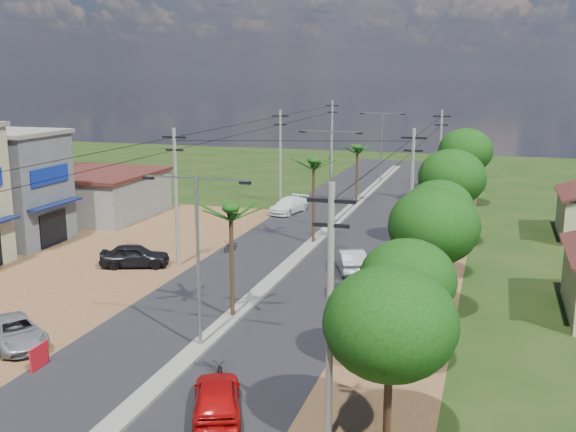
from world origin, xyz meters
name	(u,v)px	position (x,y,z in m)	size (l,w,h in m)	color
ground	(201,348)	(0.00, 0.00, 0.00)	(160.00, 160.00, 0.00)	black
road	(294,262)	(0.00, 15.00, 0.02)	(12.00, 110.00, 0.04)	black
median	(306,250)	(0.00, 18.00, 0.09)	(1.00, 90.00, 0.18)	#605E56
dirt_lot_west	(36,272)	(-15.00, 8.00, 0.02)	(18.00, 46.00, 0.04)	#503A1B
dirt_shoulder_east	(423,273)	(8.50, 15.00, 0.01)	(5.00, 90.00, 0.03)	#503A1B
shophouse_grey	(4,187)	(-21.98, 14.00, 4.16)	(9.00, 6.40, 8.30)	#4C4F54
low_shed	(94,194)	(-21.00, 24.00, 1.97)	(10.40, 10.40, 3.95)	#605E56
tree_east_a	(390,324)	(9.50, -6.00, 4.49)	(4.40, 4.40, 6.37)	black
tree_east_b	(407,280)	(9.30, 0.00, 4.11)	(4.00, 4.00, 5.83)	black
tree_east_c	(434,226)	(9.70, 7.00, 4.86)	(4.60, 4.60, 6.83)	black
tree_east_d	(439,210)	(9.40, 14.00, 4.34)	(4.20, 4.20, 6.13)	black
tree_east_e	(452,178)	(9.60, 22.00, 5.09)	(4.80, 4.80, 7.14)	black
tree_east_f	(452,178)	(9.20, 30.00, 3.89)	(3.80, 3.80, 5.52)	black
tree_east_g	(465,151)	(9.80, 38.00, 5.24)	(5.00, 5.00, 7.38)	black
tree_east_h	(466,148)	(9.50, 46.00, 4.64)	(4.40, 4.40, 6.52)	black
palm_median_near	(231,213)	(0.00, 4.00, 5.54)	(2.00, 2.00, 6.15)	black
palm_median_mid	(314,165)	(0.00, 20.00, 5.90)	(2.00, 2.00, 6.55)	black
palm_median_far	(357,150)	(0.00, 36.00, 5.26)	(2.00, 2.00, 5.85)	black
streetlight_near	(198,247)	(0.00, 0.00, 4.79)	(5.10, 0.18, 8.00)	gray
streetlight_mid	(330,171)	(0.00, 25.00, 4.79)	(5.10, 0.18, 8.00)	gray
streetlight_far	(382,141)	(0.00, 50.00, 4.79)	(5.10, 0.18, 8.00)	gray
utility_pole_w_b	(176,194)	(-7.00, 12.00, 4.76)	(1.60, 0.24, 9.00)	#605E56
utility_pole_w_c	(280,155)	(-7.00, 34.00, 4.76)	(1.60, 0.24, 9.00)	#605E56
utility_pole_w_d	(332,135)	(-7.00, 55.00, 4.76)	(1.60, 0.24, 9.00)	#605E56
utility_pole_e_a	(330,309)	(7.50, -6.00, 4.76)	(1.60, 0.24, 9.00)	#605E56
utility_pole_e_b	(411,195)	(7.50, 16.00, 4.76)	(1.60, 0.24, 9.00)	#605E56
utility_pole_e_c	(440,155)	(7.50, 38.00, 4.76)	(1.60, 0.24, 9.00)	#605E56
car_red_near	(217,398)	(3.20, -5.58, 0.73)	(1.72, 4.29, 1.46)	#9E0808
car_silver_mid	(350,260)	(4.05, 13.98, 0.74)	(1.57, 4.49, 1.48)	gray
car_white_far	(289,206)	(-5.00, 30.13, 0.69)	(1.94, 4.77, 1.38)	silver
car_parked_silver	(14,333)	(-8.33, -2.27, 0.64)	(2.11, 4.58, 1.27)	gray
car_parked_dark	(135,256)	(-9.51, 10.81, 0.75)	(1.78, 4.42, 1.50)	black
moto_rider_east	(217,376)	(2.20, -3.30, 0.42)	(0.56, 1.60, 0.84)	black
moto_rider_west_a	(231,246)	(-5.00, 16.19, 0.41)	(0.55, 1.56, 0.82)	black
moto_rider_west_b	(294,203)	(-5.00, 31.99, 0.57)	(0.53, 1.89, 1.14)	black
roadside_sign	(39,357)	(-5.66, -4.02, 0.53)	(0.16, 1.28, 1.06)	#AD1019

